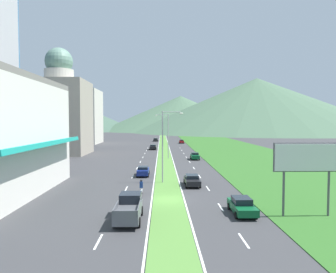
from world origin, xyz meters
TOP-DOWN VIEW (x-y plane):
  - ground_plane at (0.00, 0.00)m, footprint 600.00×600.00m
  - grass_median at (0.00, 60.00)m, footprint 3.20×240.00m
  - grass_verge_right at (20.60, 60.00)m, footprint 24.00×240.00m
  - lane_dash_left_1 at (-5.10, -11.43)m, footprint 0.16×2.80m
  - lane_dash_left_2 at (-5.10, -2.87)m, footprint 0.16×2.80m
  - lane_dash_left_3 at (-5.10, 5.70)m, footprint 0.16×2.80m
  - lane_dash_left_4 at (-5.10, 14.26)m, footprint 0.16×2.80m
  - lane_dash_left_5 at (-5.10, 22.83)m, footprint 0.16×2.80m
  - lane_dash_left_6 at (-5.10, 31.39)m, footprint 0.16×2.80m
  - lane_dash_left_7 at (-5.10, 39.96)m, footprint 0.16×2.80m
  - lane_dash_left_8 at (-5.10, 48.52)m, footprint 0.16×2.80m
  - lane_dash_left_9 at (-5.10, 57.09)m, footprint 0.16×2.80m
  - lane_dash_left_10 at (-5.10, 65.65)m, footprint 0.16×2.80m
  - lane_dash_right_1 at (5.10, -11.43)m, footprint 0.16×2.80m
  - lane_dash_right_2 at (5.10, -2.87)m, footprint 0.16×2.80m
  - lane_dash_right_3 at (5.10, 5.70)m, footprint 0.16×2.80m
  - lane_dash_right_4 at (5.10, 14.26)m, footprint 0.16×2.80m
  - lane_dash_right_5 at (5.10, 22.83)m, footprint 0.16×2.80m
  - lane_dash_right_6 at (5.10, 31.39)m, footprint 0.16×2.80m
  - lane_dash_right_7 at (5.10, 39.96)m, footprint 0.16×2.80m
  - lane_dash_right_8 at (5.10, 48.52)m, footprint 0.16×2.80m
  - lane_dash_right_9 at (5.10, 57.09)m, footprint 0.16×2.80m
  - lane_dash_right_10 at (5.10, 65.65)m, footprint 0.16×2.80m
  - edge_line_median_left at (-1.75, 60.00)m, footprint 0.16×240.00m
  - edge_line_median_right at (1.75, 60.00)m, footprint 0.16×240.00m
  - domed_building at (-26.73, 47.63)m, footprint 14.04×14.04m
  - midrise_colored at (-32.85, 86.89)m, footprint 16.63×16.63m
  - hill_far_left at (-110.14, 259.63)m, footprint 171.64×171.64m
  - hill_far_center at (16.40, 252.28)m, footprint 145.49×145.49m
  - hill_far_right at (76.93, 222.19)m, footprint 206.87×206.87m
  - street_lamp_near at (-0.27, 9.45)m, footprint 2.90×0.30m
  - street_lamp_mid at (0.48, 37.69)m, footprint 3.08×0.47m
  - billboard_roadside at (12.02, -6.06)m, footprint 5.91×0.28m
  - car_0 at (-3.28, 98.47)m, footprint 1.97×4.38m
  - car_1 at (3.28, 7.44)m, footprint 2.00×4.60m
  - car_2 at (6.61, -5.08)m, footprint 1.95×4.61m
  - car_3 at (6.61, 35.40)m, footprint 1.89×4.20m
  - car_4 at (6.90, 86.44)m, footprint 1.85×4.08m
  - car_5 at (-3.29, 59.91)m, footprint 2.04×4.41m
  - car_6 at (-3.54, 14.97)m, footprint 1.86×4.38m
  - pickup_truck_0 at (-3.45, -6.60)m, footprint 2.18×5.40m
  - motorcycle_rider at (-3.00, 2.31)m, footprint 0.36×2.00m

SIDE VIEW (x-z plane):
  - ground_plane at x=0.00m, z-range 0.00..0.00m
  - lane_dash_left_1 at x=-5.10m, z-range 0.00..0.01m
  - lane_dash_left_2 at x=-5.10m, z-range 0.00..0.01m
  - lane_dash_left_3 at x=-5.10m, z-range 0.00..0.01m
  - lane_dash_left_4 at x=-5.10m, z-range 0.00..0.01m
  - lane_dash_left_5 at x=-5.10m, z-range 0.00..0.01m
  - lane_dash_left_6 at x=-5.10m, z-range 0.00..0.01m
  - lane_dash_left_7 at x=-5.10m, z-range 0.00..0.01m
  - lane_dash_left_8 at x=-5.10m, z-range 0.00..0.01m
  - lane_dash_left_9 at x=-5.10m, z-range 0.00..0.01m
  - lane_dash_left_10 at x=-5.10m, z-range 0.00..0.01m
  - lane_dash_right_1 at x=5.10m, z-range 0.00..0.01m
  - lane_dash_right_2 at x=5.10m, z-range 0.00..0.01m
  - lane_dash_right_3 at x=5.10m, z-range 0.00..0.01m
  - lane_dash_right_4 at x=5.10m, z-range 0.00..0.01m
  - lane_dash_right_5 at x=5.10m, z-range 0.00..0.01m
  - lane_dash_right_6 at x=5.10m, z-range 0.00..0.01m
  - lane_dash_right_7 at x=5.10m, z-range 0.00..0.01m
  - lane_dash_right_8 at x=5.10m, z-range 0.00..0.01m
  - lane_dash_right_9 at x=5.10m, z-range 0.00..0.01m
  - lane_dash_right_10 at x=5.10m, z-range 0.00..0.01m
  - edge_line_median_left at x=-1.75m, z-range 0.00..0.01m
  - edge_line_median_right at x=1.75m, z-range 0.00..0.01m
  - grass_median at x=0.00m, z-range 0.00..0.06m
  - grass_verge_right at x=20.60m, z-range 0.00..0.06m
  - car_0 at x=-3.28m, z-range 0.03..1.41m
  - car_4 at x=6.90m, z-range 0.02..1.42m
  - car_1 at x=3.28m, z-range 0.03..1.44m
  - motorcycle_rider at x=-3.00m, z-range -0.15..1.65m
  - car_2 at x=6.61m, z-range 0.02..1.49m
  - car_5 at x=-3.29m, z-range 0.03..1.50m
  - car_6 at x=-3.54m, z-range 0.03..1.50m
  - car_3 at x=6.61m, z-range 0.02..1.55m
  - pickup_truck_0 at x=-3.45m, z-range -0.02..1.98m
  - billboard_roadside at x=12.02m, z-range 1.70..8.23m
  - street_lamp_near at x=-0.27m, z-range 0.70..10.52m
  - street_lamp_mid at x=0.48m, z-range 0.73..10.80m
  - midrise_colored at x=-32.85m, z-range 0.00..20.31m
  - domed_building at x=-26.73m, z-range -2.65..24.37m
  - hill_far_center at x=16.40m, z-range 0.00..31.58m
  - hill_far_left at x=-110.14m, z-range 0.00..37.73m
  - hill_far_right at x=76.93m, z-range 0.00..43.64m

